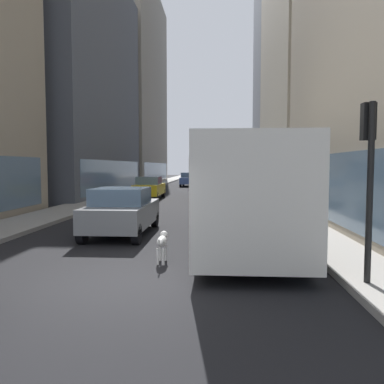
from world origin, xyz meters
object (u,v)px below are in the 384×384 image
object	(u,v)px
car_blue_hatchback	(189,179)
car_grey_wagon	(122,211)
car_red_coupe	(210,179)
car_yellow_taxi	(149,188)
dalmatian_dog	(162,241)
traffic_light_near	(369,162)
box_truck	(206,175)
transit_bus	(240,183)
car_silver_sedan	(229,190)

from	to	relation	value
car_blue_hatchback	car_grey_wagon	world-z (taller)	same
car_red_coupe	car_yellow_taxi	xyz separation A→B (m)	(-4.00, -19.72, -0.00)
car_blue_hatchback	car_grey_wagon	xyz separation A→B (m)	(0.00, -31.40, -0.00)
dalmatian_dog	car_blue_hatchback	bearing A→B (deg)	93.11
traffic_light_near	car_yellow_taxi	bearing A→B (deg)	111.46
box_truck	traffic_light_near	world-z (taller)	traffic_light_near
car_red_coupe	car_grey_wagon	size ratio (longest dim) A/B	1.12
transit_bus	car_silver_sedan	distance (m)	11.26
car_red_coupe	dalmatian_dog	bearing A→B (deg)	-90.75
box_truck	traffic_light_near	distance (m)	23.37
car_red_coupe	car_grey_wagon	world-z (taller)	same
car_silver_sedan	traffic_light_near	xyz separation A→B (m)	(2.10, -16.64, 1.61)
car_blue_hatchback	car_yellow_taxi	bearing A→B (deg)	-95.31
box_truck	car_yellow_taxi	bearing A→B (deg)	-139.00
transit_bus	car_red_coupe	size ratio (longest dim) A/B	2.43
traffic_light_near	car_grey_wagon	bearing A→B (deg)	138.42
transit_bus	car_grey_wagon	xyz separation A→B (m)	(-4.00, -0.00, -0.95)
dalmatian_dog	car_grey_wagon	bearing A→B (deg)	117.53
dalmatian_dog	car_silver_sedan	bearing A→B (deg)	82.00
transit_bus	car_silver_sedan	bearing A→B (deg)	90.00
car_yellow_taxi	car_grey_wagon	xyz separation A→B (m)	(1.60, -14.18, 0.00)
car_grey_wagon	box_truck	distance (m)	17.84
dalmatian_dog	box_truck	bearing A→B (deg)	88.68
transit_bus	car_red_coupe	bearing A→B (deg)	92.70
car_silver_sedan	traffic_light_near	world-z (taller)	traffic_light_near
car_blue_hatchback	box_truck	bearing A→B (deg)	-80.09
car_red_coupe	car_silver_sedan	world-z (taller)	same
car_silver_sedan	box_truck	distance (m)	6.68
transit_bus	car_silver_sedan	size ratio (longest dim) A/B	2.79
car_yellow_taxi	traffic_light_near	distance (m)	21.11
car_blue_hatchback	box_truck	xyz separation A→B (m)	(2.40, -13.74, 0.84)
car_blue_hatchback	dalmatian_dog	distance (m)	35.11
car_grey_wagon	box_truck	world-z (taller)	box_truck
transit_bus	car_blue_hatchback	size ratio (longest dim) A/B	2.60
transit_bus	box_truck	bearing A→B (deg)	95.18
car_grey_wagon	car_yellow_taxi	bearing A→B (deg)	96.44
car_red_coupe	car_yellow_taxi	world-z (taller)	same
transit_bus	car_grey_wagon	distance (m)	4.11
car_yellow_taxi	box_truck	size ratio (longest dim) A/B	0.57
car_yellow_taxi	box_truck	bearing A→B (deg)	41.00
car_grey_wagon	traffic_light_near	world-z (taller)	traffic_light_near
transit_bus	car_yellow_taxi	distance (m)	15.27
transit_bus	car_blue_hatchback	xyz separation A→B (m)	(-4.00, 31.40, -0.95)
car_silver_sedan	car_grey_wagon	distance (m)	11.92
car_red_coupe	car_silver_sedan	distance (m)	22.73
transit_bus	box_truck	distance (m)	17.73
car_red_coupe	car_silver_sedan	bearing A→B (deg)	-85.96
car_silver_sedan	car_grey_wagon	world-z (taller)	same
car_silver_sedan	car_grey_wagon	size ratio (longest dim) A/B	0.98
transit_bus	car_grey_wagon	size ratio (longest dim) A/B	2.74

